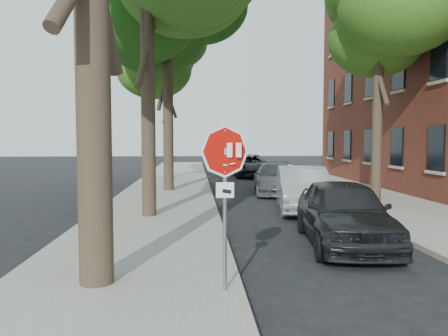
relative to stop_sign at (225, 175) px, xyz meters
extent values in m
plane|color=black|center=(0.70, 0.03, -1.95)|extent=(120.00, 120.00, 0.00)
cube|color=gray|center=(-1.80, 12.03, -1.89)|extent=(4.00, 55.00, 0.12)
cube|color=gray|center=(6.70, 12.03, -1.89)|extent=(4.00, 55.00, 0.12)
cube|color=#9E9384|center=(0.25, 12.03, -1.88)|extent=(0.12, 55.00, 0.13)
cube|color=#9E9384|center=(4.65, 12.03, -1.88)|extent=(0.12, 55.00, 0.13)
cylinder|color=gray|center=(0.00, 0.03, -0.53)|extent=(0.06, 0.06, 2.60)
cube|color=#99999E|center=(0.00, 0.00, 0.37)|extent=(0.05, 0.06, 0.10)
cylinder|color=#99999E|center=(0.00, -0.01, 0.37)|extent=(0.76, 0.32, 0.82)
cylinder|color=white|center=(0.00, -0.02, 0.37)|extent=(0.76, 0.32, 0.82)
cylinder|color=#B30E06|center=(0.00, -0.03, 0.37)|extent=(0.68, 0.29, 0.74)
cube|color=white|center=(-0.21, -0.04, 0.39)|extent=(0.08, 0.00, 0.22)
cube|color=white|center=(-0.07, -0.04, 0.39)|extent=(0.08, 0.00, 0.22)
cube|color=white|center=(0.07, -0.04, 0.39)|extent=(0.08, 0.00, 0.22)
cube|color=white|center=(0.21, -0.04, 0.39)|extent=(0.08, 0.00, 0.22)
cube|color=silver|center=(-0.11, -0.04, 0.18)|extent=(0.08, 0.00, 0.03)
cube|color=silver|center=(0.00, -0.04, 0.16)|extent=(0.08, 0.00, 0.03)
cube|color=silver|center=(0.11, -0.04, 0.18)|extent=(0.08, 0.00, 0.03)
cube|color=white|center=(0.00, -0.01, -0.23)|extent=(0.28, 0.02, 0.24)
cube|color=black|center=(0.03, -0.03, -0.25)|extent=(0.15, 0.00, 0.08)
cylinder|color=black|center=(-1.90, 7.03, 2.92)|extent=(0.44, 0.44, 9.50)
cylinder|color=black|center=(-1.70, 14.03, 3.17)|extent=(0.48, 0.48, 10.00)
ellipsoid|color=#10470D|center=(-1.70, 14.03, 5.97)|extent=(4.62, 4.62, 3.70)
ellipsoid|color=#10470D|center=(-2.54, 14.87, 5.55)|extent=(4.20, 4.20, 3.36)
cylinder|color=black|center=(-2.00, 21.03, 2.67)|extent=(0.40, 0.40, 9.00)
ellipsoid|color=#18440F|center=(-2.00, 21.03, 5.19)|extent=(4.16, 4.16, 3.33)
ellipsoid|color=#18440F|center=(-1.06, 20.46, 6.14)|extent=(3.40, 3.40, 2.72)
ellipsoid|color=#18440F|center=(-2.76, 21.78, 4.81)|extent=(3.78, 3.78, 3.02)
cylinder|color=black|center=(6.70, 10.03, 2.67)|extent=(0.40, 0.40, 9.00)
ellipsoid|color=#18440F|center=(6.70, 10.03, 5.19)|extent=(4.16, 4.16, 3.33)
ellipsoid|color=#18440F|center=(5.94, 10.78, 4.81)|extent=(3.78, 3.78, 3.02)
imported|color=black|center=(3.05, 3.28, -1.16)|extent=(2.34, 4.78, 1.57)
imported|color=#ACB0B4|center=(3.30, 8.24, -1.17)|extent=(2.27, 4.88, 1.55)
imported|color=#55545A|center=(3.30, 13.31, -1.25)|extent=(2.49, 5.02, 1.40)
imported|color=black|center=(3.30, 22.62, -1.20)|extent=(2.88, 5.56, 1.50)
camera|label=1|loc=(-0.47, -6.72, 0.55)|focal=35.00mm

